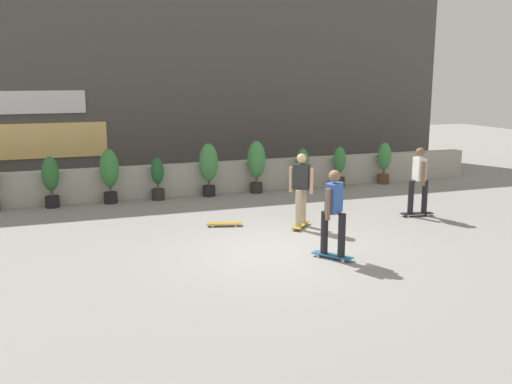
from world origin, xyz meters
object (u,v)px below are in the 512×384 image
object	(u,v)px
potted_plant_5	(256,163)
potted_plant_8	(384,161)
potted_plant_4	(209,166)
skater_by_wall_right	(334,210)
skater_by_wall_left	(301,187)
potted_plant_1	(51,179)
skater_mid_plaza	(419,178)
skateboard_near_camera	(224,223)
potted_plant_7	(339,165)
potted_plant_3	(158,178)
potted_plant_6	(302,167)
potted_plant_2	(109,172)

from	to	relation	value
potted_plant_5	potted_plant_8	bearing A→B (deg)	0.00
potted_plant_4	potted_plant_8	bearing A→B (deg)	0.00
skater_by_wall_right	skater_by_wall_left	bearing A→B (deg)	81.10
potted_plant_1	skater_mid_plaza	size ratio (longest dim) A/B	0.80
skateboard_near_camera	potted_plant_7	bearing A→B (deg)	35.35
potted_plant_3	skateboard_near_camera	distance (m)	3.51
skater_by_wall_left	potted_plant_6	bearing A→B (deg)	65.40
skater_by_wall_right	potted_plant_8	bearing A→B (deg)	51.31
potted_plant_7	skater_mid_plaza	world-z (taller)	skater_mid_plaza
potted_plant_7	skater_mid_plaza	xyz separation A→B (m)	(0.04, -4.02, 0.26)
potted_plant_3	skateboard_near_camera	size ratio (longest dim) A/B	1.43
potted_plant_3	potted_plant_4	xyz separation A→B (m)	(1.46, -0.00, 0.27)
potted_plant_7	skater_by_wall_right	world-z (taller)	skater_by_wall_right
potted_plant_5	skater_by_wall_left	bearing A→B (deg)	-95.26
potted_plant_5	potted_plant_8	xyz separation A→B (m)	(4.33, 0.00, -0.16)
potted_plant_3	potted_plant_8	size ratio (longest dim) A/B	0.89
skater_by_wall_left	skateboard_near_camera	bearing A→B (deg)	156.61
potted_plant_4	potted_plant_2	bearing A→B (deg)	180.00
potted_plant_4	skater_by_wall_right	world-z (taller)	skater_by_wall_right
potted_plant_5	skater_by_wall_right	distance (m)	6.36
potted_plant_1	potted_plant_5	size ratio (longest dim) A/B	0.88
potted_plant_8	potted_plant_4	bearing A→B (deg)	180.00
potted_plant_6	potted_plant_5	bearing A→B (deg)	180.00
potted_plant_5	potted_plant_6	xyz separation A→B (m)	(1.48, 0.00, -0.22)
potted_plant_1	potted_plant_4	bearing A→B (deg)	-0.00
potted_plant_2	skater_by_wall_right	distance (m)	7.21
potted_plant_4	potted_plant_5	bearing A→B (deg)	0.00
potted_plant_4	skater_mid_plaza	size ratio (longest dim) A/B	0.90
potted_plant_2	potted_plant_7	bearing A→B (deg)	0.00
potted_plant_2	skateboard_near_camera	bearing A→B (deg)	-56.48
potted_plant_3	potted_plant_6	bearing A→B (deg)	-0.00
potted_plant_6	potted_plant_8	distance (m)	2.85
potted_plant_2	skater_mid_plaza	distance (m)	8.05
potted_plant_3	potted_plant_8	xyz separation A→B (m)	(7.24, -0.00, 0.12)
potted_plant_1	potted_plant_8	world-z (taller)	potted_plant_1
potted_plant_5	skater_by_wall_right	world-z (taller)	skater_by_wall_right
potted_plant_7	skater_by_wall_right	bearing A→B (deg)	-118.71
potted_plant_8	skater_by_wall_left	distance (m)	6.20
potted_plant_2	skateboard_near_camera	xyz separation A→B (m)	(2.22, -3.34, -0.80)
skateboard_near_camera	potted_plant_2	bearing A→B (deg)	123.52
skateboard_near_camera	skater_mid_plaza	bearing A→B (deg)	-8.07
potted_plant_2	skater_mid_plaza	world-z (taller)	skater_mid_plaza
potted_plant_2	potted_plant_7	xyz separation A→B (m)	(6.93, 0.00, -0.18)
potted_plant_2	potted_plant_8	bearing A→B (deg)	0.00
skater_by_wall_left	potted_plant_4	bearing A→B (deg)	104.86
potted_plant_2	skater_by_wall_left	bearing A→B (deg)	-46.56
potted_plant_3	potted_plant_6	world-z (taller)	potted_plant_6
potted_plant_1	potted_plant_5	bearing A→B (deg)	-0.00
potted_plant_5	potted_plant_8	size ratio (longest dim) A/B	1.17
potted_plant_6	potted_plant_7	distance (m)	1.25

